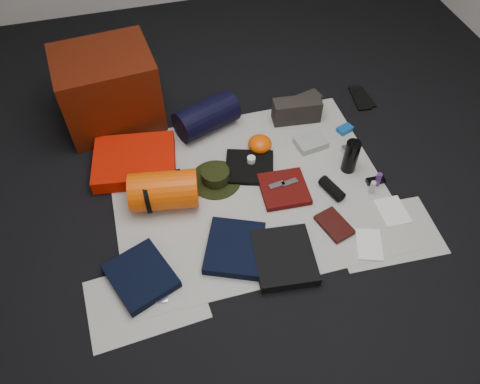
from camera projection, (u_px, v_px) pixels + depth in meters
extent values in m
cube|color=black|center=(249.00, 191.00, 2.81)|extent=(4.50, 4.50, 0.02)
cube|color=silver|center=(249.00, 189.00, 2.80)|extent=(1.60, 1.30, 0.01)
cube|color=silver|center=(146.00, 300.00, 2.35)|extent=(0.61, 0.44, 0.00)
cube|color=silver|center=(386.00, 233.00, 2.60)|extent=(0.60, 0.43, 0.00)
cube|color=#4C1305|center=(109.00, 89.00, 3.01)|extent=(0.64, 0.55, 0.50)
cube|color=red|center=(135.00, 161.00, 2.88)|extent=(0.55, 0.47, 0.09)
cylinder|color=#E04803|center=(164.00, 191.00, 2.65)|extent=(0.41, 0.28, 0.22)
cylinder|color=black|center=(146.00, 195.00, 2.63)|extent=(0.02, 0.22, 0.22)
cylinder|color=black|center=(181.00, 187.00, 2.67)|extent=(0.03, 0.22, 0.22)
cylinder|color=black|center=(207.00, 116.00, 3.04)|extent=(0.45, 0.34, 0.21)
cylinder|color=black|center=(216.00, 180.00, 2.84)|extent=(0.31, 0.31, 0.01)
cylinder|color=black|center=(215.00, 175.00, 2.81)|extent=(0.17, 0.17, 0.08)
cube|color=#28241F|center=(297.00, 110.00, 3.12)|extent=(0.33, 0.15, 0.16)
cube|color=#28241F|center=(301.00, 106.00, 3.16)|extent=(0.29, 0.17, 0.14)
cube|color=black|center=(360.00, 98.00, 3.32)|extent=(0.13, 0.27, 0.01)
cube|color=black|center=(363.00, 98.00, 3.32)|extent=(0.10, 0.24, 0.01)
cube|color=black|center=(141.00, 276.00, 2.40)|extent=(0.39, 0.41, 0.05)
cube|color=black|center=(235.00, 248.00, 2.51)|extent=(0.41, 0.43, 0.05)
cube|color=black|center=(284.00, 257.00, 2.47)|extent=(0.35, 0.39, 0.06)
cube|color=black|center=(249.00, 167.00, 2.89)|extent=(0.36, 0.35, 0.03)
cube|color=#4D0A08|center=(284.00, 189.00, 2.77)|extent=(0.29, 0.29, 0.04)
ellipsoid|color=#E04803|center=(260.00, 144.00, 2.97)|extent=(0.20, 0.20, 0.10)
cube|color=gray|center=(311.00, 143.00, 3.01)|extent=(0.21, 0.17, 0.05)
cylinder|color=black|center=(351.00, 156.00, 2.81)|extent=(0.09, 0.09, 0.22)
cylinder|color=black|center=(332.00, 189.00, 2.76)|extent=(0.12, 0.18, 0.07)
cube|color=#B0B0B5|center=(349.00, 149.00, 2.98)|extent=(0.09, 0.06, 0.04)
cube|color=#0F4D99|center=(345.00, 129.00, 3.10)|extent=(0.12, 0.09, 0.03)
cylinder|color=#472069|center=(378.00, 179.00, 2.78)|extent=(0.04, 0.04, 0.10)
cylinder|color=#A0A39F|center=(372.00, 187.00, 2.75)|extent=(0.03, 0.03, 0.09)
cube|color=black|center=(334.00, 225.00, 2.62)|extent=(0.19, 0.24, 0.03)
cube|color=white|center=(369.00, 244.00, 2.55)|extent=(0.20, 0.23, 0.01)
cube|color=white|center=(392.00, 211.00, 2.69)|extent=(0.16, 0.20, 0.01)
cube|color=black|center=(375.00, 181.00, 2.82)|extent=(0.11, 0.05, 0.03)
cube|color=#B0B0B5|center=(162.00, 297.00, 2.35)|extent=(0.07, 0.07, 0.01)
cylinder|color=silver|center=(251.00, 160.00, 2.88)|extent=(0.05, 0.05, 0.03)
cube|color=#B0B0B5|center=(277.00, 185.00, 2.76)|extent=(0.10, 0.05, 0.01)
cube|color=#B0B0B5|center=(290.00, 183.00, 2.77)|extent=(0.10, 0.05, 0.01)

